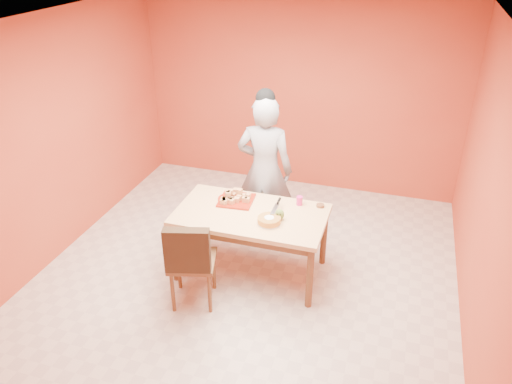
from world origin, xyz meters
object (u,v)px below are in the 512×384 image
(dining_chair, at_px, (191,260))
(magenta_glass, at_px, (299,201))
(sponge_cake, at_px, (269,220))
(dining_table, at_px, (251,220))
(checker_tin, at_px, (320,206))
(person, at_px, (265,170))
(red_dinner_plate, at_px, (229,199))
(egg_ornament, at_px, (280,214))
(pastry_platter, at_px, (236,200))

(dining_chair, distance_m, magenta_glass, 1.35)
(sponge_cake, bearing_deg, dining_table, 149.21)
(magenta_glass, bearing_deg, checker_tin, 6.01)
(dining_chair, xyz_separation_m, person, (0.35, 1.40, 0.39))
(red_dinner_plate, xyz_separation_m, magenta_glass, (0.77, 0.12, 0.04))
(checker_tin, bearing_deg, egg_ornament, -132.10)
(red_dinner_plate, relative_size, egg_ornament, 2.07)
(dining_table, bearing_deg, sponge_cake, -30.79)
(pastry_platter, bearing_deg, sponge_cake, -35.58)
(dining_table, distance_m, person, 0.78)
(dining_table, relative_size, egg_ornament, 13.10)
(pastry_platter, relative_size, checker_tin, 4.18)
(dining_chair, relative_size, egg_ornament, 8.17)
(red_dinner_plate, bearing_deg, dining_table, -33.08)
(dining_chair, distance_m, checker_tin, 1.51)
(red_dinner_plate, relative_size, checker_tin, 2.89)
(person, bearing_deg, egg_ornament, 113.57)
(person, height_order, red_dinner_plate, person)
(person, relative_size, magenta_glass, 18.58)
(sponge_cake, xyz_separation_m, magenta_glass, (0.21, 0.47, 0.01))
(red_dinner_plate, xyz_separation_m, sponge_cake, (0.56, -0.35, 0.03))
(sponge_cake, distance_m, egg_ornament, 0.13)
(pastry_platter, xyz_separation_m, checker_tin, (0.91, 0.16, 0.00))
(dining_chair, bearing_deg, magenta_glass, 33.32)
(dining_table, xyz_separation_m, checker_tin, (0.68, 0.35, 0.11))
(pastry_platter, distance_m, red_dinner_plate, 0.09)
(red_dinner_plate, height_order, checker_tin, checker_tin)
(red_dinner_plate, bearing_deg, pastry_platter, -9.11)
(dining_table, relative_size, pastry_platter, 4.36)
(sponge_cake, distance_m, magenta_glass, 0.52)
(pastry_platter, relative_size, magenta_glass, 3.75)
(dining_chair, distance_m, sponge_cake, 0.88)
(dining_chair, xyz_separation_m, red_dinner_plate, (0.09, 0.87, 0.25))
(pastry_platter, bearing_deg, checker_tin, 9.73)
(pastry_platter, xyz_separation_m, red_dinner_plate, (-0.09, 0.01, -0.00))
(dining_table, xyz_separation_m, magenta_glass, (0.45, 0.33, 0.14))
(dining_chair, bearing_deg, dining_table, 42.55)
(dining_chair, distance_m, red_dinner_plate, 0.91)
(dining_table, bearing_deg, checker_tin, 27.24)
(red_dinner_plate, bearing_deg, checker_tin, 8.07)
(pastry_platter, distance_m, sponge_cake, 0.58)
(pastry_platter, bearing_deg, person, 73.06)
(sponge_cake, bearing_deg, magenta_glass, 66.07)
(dining_table, bearing_deg, pastry_platter, 139.90)
(red_dinner_plate, distance_m, egg_ornament, 0.69)
(egg_ornament, xyz_separation_m, checker_tin, (0.35, 0.39, -0.05))
(person, bearing_deg, pastry_platter, 70.14)
(magenta_glass, bearing_deg, red_dinner_plate, -171.33)
(sponge_cake, distance_m, checker_tin, 0.66)
(dining_chair, bearing_deg, pastry_platter, 62.50)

